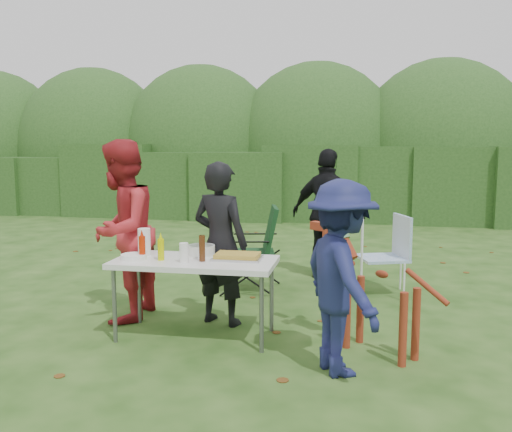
% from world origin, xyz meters
% --- Properties ---
extents(ground, '(80.00, 80.00, 0.00)m').
position_xyz_m(ground, '(0.00, 0.00, 0.00)').
color(ground, '#1E4211').
extents(hedge_row, '(22.00, 1.40, 1.70)m').
position_xyz_m(hedge_row, '(0.00, 8.00, 0.85)').
color(hedge_row, '#23471C').
rests_on(hedge_row, ground).
extents(shrub_backdrop, '(20.00, 2.60, 3.20)m').
position_xyz_m(shrub_backdrop, '(0.00, 9.60, 1.60)').
color(shrub_backdrop, '#3D6628').
rests_on(shrub_backdrop, ground).
extents(folding_table, '(1.50, 0.70, 0.74)m').
position_xyz_m(folding_table, '(-0.38, -0.28, 0.69)').
color(folding_table, silver).
rests_on(folding_table, ground).
extents(person_cook, '(0.69, 0.55, 1.64)m').
position_xyz_m(person_cook, '(-0.25, 0.15, 0.82)').
color(person_cook, black).
rests_on(person_cook, ground).
extents(person_red_jacket, '(0.72, 0.92, 1.85)m').
position_xyz_m(person_red_jacket, '(-1.27, 0.09, 0.93)').
color(person_red_jacket, '#AE2228').
rests_on(person_red_jacket, ground).
extents(person_black_puffy, '(1.11, 0.74, 1.75)m').
position_xyz_m(person_black_puffy, '(0.71, 2.25, 0.87)').
color(person_black_puffy, black).
rests_on(person_black_puffy, ground).
extents(child, '(0.97, 1.14, 1.54)m').
position_xyz_m(child, '(0.98, -0.84, 0.77)').
color(child, '#1A1F50').
rests_on(child, ground).
extents(dog, '(1.18, 1.03, 1.07)m').
position_xyz_m(dog, '(1.31, -0.40, 0.54)').
color(dog, maroon).
rests_on(dog, ground).
extents(camping_chair, '(0.79, 0.79, 1.06)m').
position_xyz_m(camping_chair, '(-0.19, 1.42, 0.53)').
color(camping_chair, '#133719').
rests_on(camping_chair, ground).
extents(lawn_chair, '(0.73, 0.73, 0.97)m').
position_xyz_m(lawn_chair, '(1.40, 1.55, 0.49)').
color(lawn_chair, '#487FB9').
rests_on(lawn_chair, ground).
extents(food_tray, '(0.45, 0.30, 0.02)m').
position_xyz_m(food_tray, '(0.00, -0.19, 0.75)').
color(food_tray, '#B7B7BA').
rests_on(food_tray, folding_table).
extents(focaccia_bread, '(0.40, 0.26, 0.04)m').
position_xyz_m(focaccia_bread, '(0.00, -0.19, 0.78)').
color(focaccia_bread, '#B39232').
rests_on(focaccia_bread, food_tray).
extents(mustard_bottle, '(0.06, 0.06, 0.20)m').
position_xyz_m(mustard_bottle, '(-0.68, -0.36, 0.84)').
color(mustard_bottle, '#BCC700').
rests_on(mustard_bottle, folding_table).
extents(ketchup_bottle, '(0.06, 0.06, 0.22)m').
position_xyz_m(ketchup_bottle, '(-0.86, -0.37, 0.85)').
color(ketchup_bottle, '#B42106').
rests_on(ketchup_bottle, folding_table).
extents(beer_bottle, '(0.06, 0.06, 0.24)m').
position_xyz_m(beer_bottle, '(-0.29, -0.34, 0.86)').
color(beer_bottle, '#47230F').
rests_on(beer_bottle, folding_table).
extents(paper_towel_roll, '(0.12, 0.12, 0.26)m').
position_xyz_m(paper_towel_roll, '(-0.92, -0.17, 0.87)').
color(paper_towel_roll, white).
rests_on(paper_towel_roll, folding_table).
extents(cup_stack, '(0.08, 0.08, 0.18)m').
position_xyz_m(cup_stack, '(-0.44, -0.42, 0.83)').
color(cup_stack, white).
rests_on(cup_stack, folding_table).
extents(pasta_bowl, '(0.26, 0.26, 0.10)m').
position_xyz_m(pasta_bowl, '(-0.38, -0.08, 0.79)').
color(pasta_bowl, silver).
rests_on(pasta_bowl, folding_table).
extents(plate_stack, '(0.24, 0.24, 0.05)m').
position_xyz_m(plate_stack, '(-0.94, -0.38, 0.77)').
color(plate_stack, white).
rests_on(plate_stack, folding_table).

